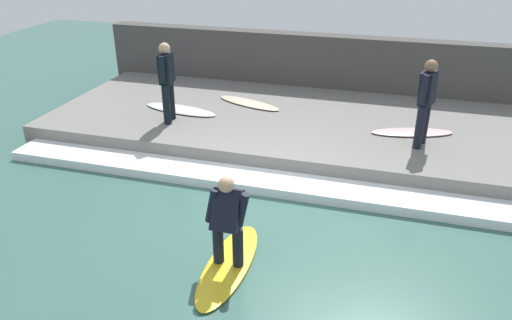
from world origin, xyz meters
The scene contains 11 objects.
ground_plane centered at (0.00, 0.00, 0.00)m, with size 28.00×28.00×0.00m, color #386056.
concrete_ledge centered at (3.24, 0.00, 0.21)m, with size 4.40×10.81×0.42m, color slate.
back_wall centered at (5.69, 0.00, 0.87)m, with size 0.50×11.35×1.75m, color #474442.
wave_foam_crest centered at (0.67, 0.00, 0.09)m, with size 0.74×10.26×0.17m, color white.
surfboard_riding centered at (-1.72, -0.18, 0.03)m, with size 2.01×0.61×0.06m.
surfer_riding centered at (-1.72, -0.18, 0.81)m, with size 0.45×0.63×1.36m.
surfer_waiting_near centered at (2.20, 2.51, 1.38)m, with size 0.57×0.31×1.71m.
surfboard_waiting_near centered at (2.87, 2.55, 0.45)m, with size 0.83×1.90×0.06m.
surfer_waiting_far centered at (2.38, -2.71, 1.37)m, with size 0.56×0.37×1.69m.
surfboard_waiting_far centered at (2.94, -2.57, 0.45)m, with size 0.92×1.73×0.06m.
surfboard_spare centered at (3.73, 1.17, 0.45)m, with size 1.02×1.76×0.06m.
Camera 1 is at (-7.04, -2.13, 4.41)m, focal length 35.00 mm.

